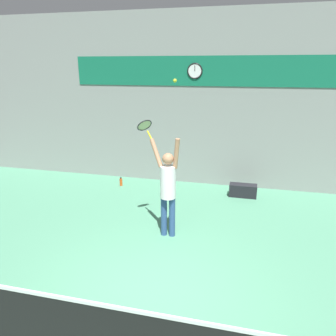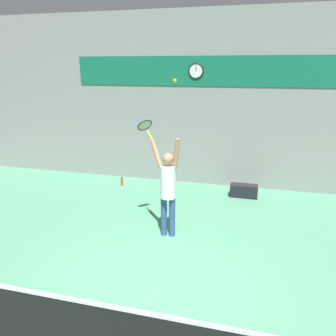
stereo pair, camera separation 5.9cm
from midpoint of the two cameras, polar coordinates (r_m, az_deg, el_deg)
The scene contains 9 objects.
ground_plane at distance 5.42m, azimuth -3.54°, elevation -22.63°, with size 18.00×18.00×0.00m, color #4C8C6B.
back_wall at distance 9.73m, azimuth 6.59°, elevation 11.42°, with size 18.00×0.10×5.00m.
sponsor_banner at distance 9.62m, azimuth 6.72°, elevation 16.43°, with size 7.77×0.02×0.82m.
scoreboard_clock at distance 9.64m, azimuth 5.07°, elevation 16.48°, with size 0.44×0.04×0.44m.
tennis_player at distance 6.74m, azimuth 0.22°, elevation -3.13°, with size 0.73×0.43×2.14m.
tennis_racket at distance 6.95m, azimuth -3.77°, elevation 7.31°, with size 0.43×0.41×0.39m.
tennis_ball at distance 6.15m, azimuth 1.49°, elevation 14.97°, with size 0.07×0.07×0.07m.
water_bottle at distance 10.06m, azimuth -7.85°, elevation -2.38°, with size 0.08×0.08×0.26m.
equipment_bag at distance 9.34m, azimuth 13.23°, elevation -3.87°, with size 0.75×0.30×0.36m.
Camera 2 is at (1.36, -3.94, 3.48)m, focal length 35.00 mm.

